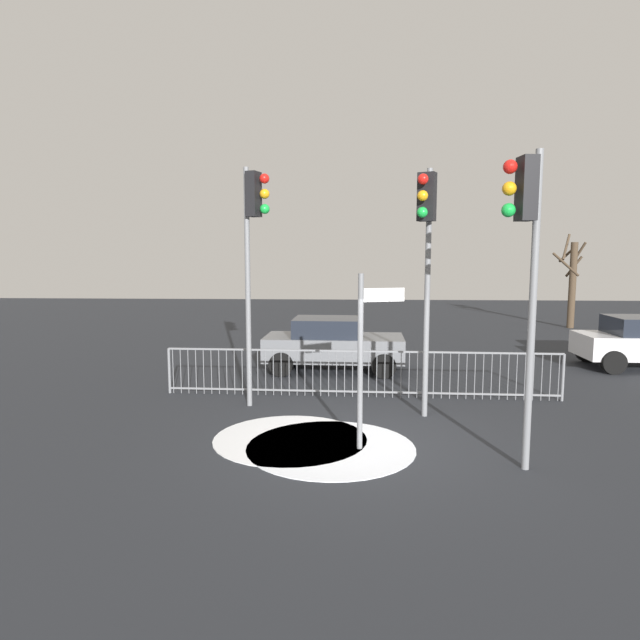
# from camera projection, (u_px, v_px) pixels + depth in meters

# --- Properties ---
(ground_plane) EXTENTS (60.00, 60.00, 0.00)m
(ground_plane) POSITION_uv_depth(u_px,v_px,m) (364.00, 443.00, 9.31)
(ground_plane) COLOR #26282D
(traffic_light_mid_right) EXTENTS (0.57, 0.34, 4.68)m
(traffic_light_mid_right) POSITION_uv_depth(u_px,v_px,m) (526.00, 239.00, 7.77)
(traffic_light_mid_right) COLOR slate
(traffic_light_mid_right) RESTS_ON ground
(traffic_light_mid_left) EXTENTS (0.55, 0.37, 4.97)m
(traffic_light_mid_left) POSITION_uv_depth(u_px,v_px,m) (253.00, 234.00, 11.15)
(traffic_light_mid_left) COLOR slate
(traffic_light_mid_left) RESTS_ON ground
(traffic_light_rear_left) EXTENTS (0.40, 0.53, 4.83)m
(traffic_light_rear_left) POSITION_uv_depth(u_px,v_px,m) (426.00, 237.00, 10.34)
(traffic_light_rear_left) COLOR slate
(traffic_light_rear_left) RESTS_ON ground
(direction_sign_post) EXTENTS (0.76, 0.29, 2.91)m
(direction_sign_post) POSITION_uv_depth(u_px,v_px,m) (364.00, 352.00, 8.84)
(direction_sign_post) COLOR slate
(direction_sign_post) RESTS_ON ground
(pedestrian_guard_railing) EXTENTS (8.92, 0.30, 1.07)m
(pedestrian_guard_railing) POSITION_uv_depth(u_px,v_px,m) (361.00, 373.00, 12.27)
(pedestrian_guard_railing) COLOR slate
(pedestrian_guard_railing) RESTS_ON ground
(car_grey_mid) EXTENTS (3.85, 2.02, 1.47)m
(car_grey_mid) POSITION_uv_depth(u_px,v_px,m) (333.00, 343.00, 15.06)
(car_grey_mid) COLOR slate
(car_grey_mid) RESTS_ON ground
(bare_tree_left) EXTENTS (1.40, 1.47, 4.11)m
(bare_tree_left) POSITION_uv_depth(u_px,v_px,m) (572.00, 281.00, 23.75)
(bare_tree_left) COLOR #473828
(bare_tree_left) RESTS_ON ground
(snow_patch_kerb) EXTENTS (2.68, 2.68, 0.01)m
(snow_patch_kerb) POSITION_uv_depth(u_px,v_px,m) (290.00, 439.00, 9.52)
(snow_patch_kerb) COLOR white
(snow_patch_kerb) RESTS_ON ground
(snow_patch_island) EXTENTS (2.83, 2.83, 0.01)m
(snow_patch_island) POSITION_uv_depth(u_px,v_px,m) (331.00, 447.00, 9.09)
(snow_patch_island) COLOR white
(snow_patch_island) RESTS_ON ground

